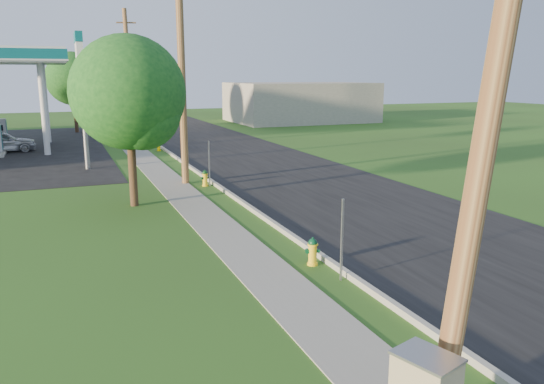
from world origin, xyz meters
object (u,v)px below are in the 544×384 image
Objects in this scene: car_silver at (1,142)px; utility_pole_mid at (182,71)px; fuel_pump_se at (0,136)px; utility_pole_far at (129,75)px; hydrant_near at (313,252)px; tree_verge at (131,97)px; hydrant_mid at (205,178)px; tree_lot at (74,81)px; utility_pole_near at (496,74)px; price_pylon at (80,62)px; hydrant_far at (159,146)px.

utility_pole_mid is at bearing -155.26° from car_silver.
fuel_pump_se is 3.05m from car_silver.
utility_pole_mid is 18.00m from utility_pole_far.
hydrant_near is 27.21m from car_silver.
tree_verge is 8.59× the size of hydrant_mid.
hydrant_mid is at bearing -87.99° from utility_pole_far.
hydrant_mid is at bearing -80.48° from tree_lot.
utility_pole_far reaches higher than hydrant_mid.
utility_pole_near is 36.34m from fuel_pump_se.
utility_pole_near is at bearing -171.85° from car_silver.
price_pylon is (-3.90, 5.50, 0.48)m from utility_pole_mid.
utility_pole_near is 17.67m from hydrant_mid.
hydrant_near is (0.68, -29.61, -4.44)m from utility_pole_far.
car_silver is at bearing 119.12° from price_pylon.
tree_lot is (-3.65, 42.79, -0.49)m from utility_pole_near.
utility_pole_near is at bearing -75.73° from fuel_pump_se.
price_pylon is at bearing -90.75° from tree_lot.
tree_verge is 1.55× the size of car_silver.
hydrant_far is 0.17× the size of car_silver.
hydrant_mid is (9.56, -17.92, -0.37)m from fuel_pump_se.
utility_pole_far reaches higher than fuel_pump_se.
car_silver is (0.29, -3.04, -0.04)m from fuel_pump_se.
hydrant_mid is at bearing 37.88° from tree_verge.
price_pylon is 1.02× the size of tree_lot.
utility_pole_far is 1.42× the size of tree_lot.
utility_pole_far is 12.80× the size of hydrant_near.
tree_lot is at bearing 89.25° from price_pylon.
utility_pole_mid is 1.03× the size of utility_pole_far.
utility_pole_far is at bearing 92.01° from hydrant_mid.
hydrant_near is (4.32, -36.41, -3.95)m from tree_lot.
tree_verge reaches higher than car_silver.
utility_pole_mid is 3.06× the size of fuel_pump_se.
utility_pole_far is 13.11m from price_pylon.
utility_pole_near reaches higher than hydrant_far.
tree_lot is (-1.03, 28.26, 0.30)m from tree_verge.
utility_pole_far is 2.97× the size of fuel_pump_se.
fuel_pump_se is at bearing -123.98° from tree_lot.
utility_pole_far reaches higher than tree_verge.
hydrant_near is (0.68, 6.39, -4.44)m from utility_pole_near.
utility_pole_mid is at bearing 125.98° from hydrant_mid.
hydrant_far is at bearing 86.19° from utility_pole_mid.
tree_verge is 9.02× the size of hydrant_far.
hydrant_near is 1.02× the size of hydrant_mid.
utility_pole_far is at bearing -61.78° from tree_lot.
utility_pole_near reaches higher than price_pylon.
utility_pole_far is at bearing 72.67° from price_pylon.
utility_pole_near is at bearing -90.00° from utility_pole_mid.
car_silver reaches higher than hydrant_mid.
hydrant_near is at bearing -86.66° from utility_pole_mid.
hydrant_near is at bearing -88.69° from utility_pole_far.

